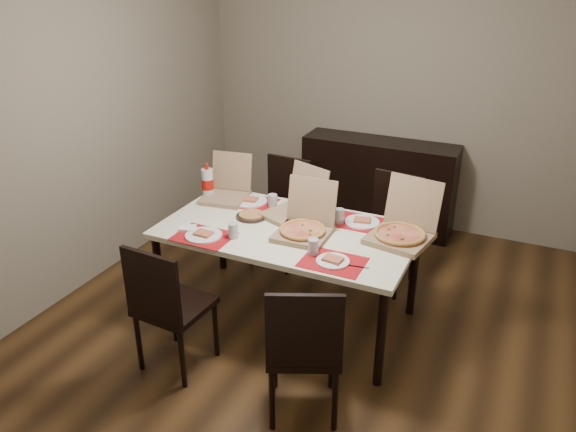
% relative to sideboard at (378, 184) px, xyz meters
% --- Properties ---
extents(ground, '(3.80, 4.00, 0.02)m').
position_rel_sideboard_xyz_m(ground, '(0.00, -1.78, -0.46)').
color(ground, '#482E16').
rests_on(ground, ground).
extents(room_walls, '(3.84, 4.02, 2.62)m').
position_rel_sideboard_xyz_m(room_walls, '(0.00, -1.35, 1.28)').
color(room_walls, gray).
rests_on(room_walls, ground).
extents(sideboard, '(1.50, 0.40, 0.90)m').
position_rel_sideboard_xyz_m(sideboard, '(0.00, 0.00, 0.00)').
color(sideboard, black).
rests_on(sideboard, ground).
extents(dining_table, '(1.80, 1.00, 0.75)m').
position_rel_sideboard_xyz_m(dining_table, '(-0.13, -1.86, 0.23)').
color(dining_table, '#E9E5C4').
rests_on(dining_table, ground).
extents(chair_near_left, '(0.45, 0.45, 0.93)m').
position_rel_sideboard_xyz_m(chair_near_left, '(-0.58, -2.73, 0.06)').
color(chair_near_left, black).
rests_on(chair_near_left, ground).
extents(chair_near_right, '(0.55, 0.55, 0.93)m').
position_rel_sideboard_xyz_m(chair_near_right, '(0.38, -2.76, 0.06)').
color(chair_near_right, black).
rests_on(chair_near_right, ground).
extents(chair_far_left, '(0.45, 0.45, 0.93)m').
position_rel_sideboard_xyz_m(chair_far_left, '(-0.57, -1.02, 0.06)').
color(chair_far_left, black).
rests_on(chair_far_left, ground).
extents(chair_far_right, '(0.47, 0.47, 0.93)m').
position_rel_sideboard_xyz_m(chair_far_right, '(0.40, -1.00, 0.06)').
color(chair_far_right, black).
rests_on(chair_far_right, ground).
extents(setting_near_left, '(0.46, 0.30, 0.11)m').
position_rel_sideboard_xyz_m(setting_near_left, '(-0.58, -2.20, 0.32)').
color(setting_near_left, '#B00B14').
rests_on(setting_near_left, dining_table).
extents(setting_near_right, '(0.43, 0.30, 0.11)m').
position_rel_sideboard_xyz_m(setting_near_right, '(0.29, -2.17, 0.32)').
color(setting_near_right, '#B00B14').
rests_on(setting_near_right, dining_table).
extents(setting_far_left, '(0.50, 0.30, 0.11)m').
position_rel_sideboard_xyz_m(setting_far_left, '(-0.58, -1.55, 0.32)').
color(setting_far_left, '#B00B14').
rests_on(setting_far_left, dining_table).
extents(setting_far_right, '(0.45, 0.30, 0.11)m').
position_rel_sideboard_xyz_m(setting_far_right, '(0.28, -1.57, 0.32)').
color(setting_far_right, '#B00B14').
rests_on(setting_far_right, dining_table).
extents(napkin_loose, '(0.14, 0.13, 0.02)m').
position_rel_sideboard_xyz_m(napkin_loose, '(-0.13, -1.94, 0.31)').
color(napkin_loose, white).
rests_on(napkin_loose, dining_table).
extents(pizza_box_center, '(0.37, 0.41, 0.36)m').
position_rel_sideboard_xyz_m(pizza_box_center, '(0.01, -1.90, 0.36)').
color(pizza_box_center, '#8B6F50').
rests_on(pizza_box_center, dining_table).
extents(pizza_box_right, '(0.46, 0.49, 0.39)m').
position_rel_sideboard_xyz_m(pizza_box_right, '(0.64, -1.68, 0.36)').
color(pizza_box_right, '#8B6F50').
rests_on(pizza_box_right, dining_table).
extents(pizza_box_left, '(0.39, 0.42, 0.34)m').
position_rel_sideboard_xyz_m(pizza_box_left, '(-0.82, -1.55, 0.36)').
color(pizza_box_left, '#8B6F50').
rests_on(pizza_box_left, dining_table).
extents(pizza_box_extra, '(0.48, 0.50, 0.36)m').
position_rel_sideboard_xyz_m(pizza_box_extra, '(-0.17, -1.64, 0.36)').
color(pizza_box_extra, '#8B6F50').
rests_on(pizza_box_extra, dining_table).
extents(faina_plate, '(0.23, 0.23, 0.03)m').
position_rel_sideboard_xyz_m(faina_plate, '(-0.46, -1.80, 0.31)').
color(faina_plate, black).
rests_on(faina_plate, dining_table).
extents(dip_bowl, '(0.12, 0.12, 0.03)m').
position_rel_sideboard_xyz_m(dip_bowl, '(-0.03, -1.73, 0.31)').
color(dip_bowl, white).
rests_on(dip_bowl, dining_table).
extents(soda_bottle, '(0.10, 0.10, 0.29)m').
position_rel_sideboard_xyz_m(soda_bottle, '(-0.96, -1.60, 0.42)').
color(soda_bottle, silver).
rests_on(soda_bottle, dining_table).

